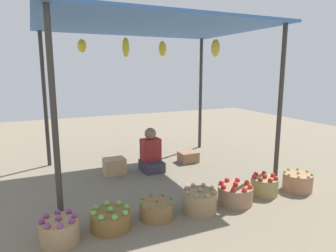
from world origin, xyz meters
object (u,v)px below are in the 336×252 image
(basket_green_apples, at_px, (111,219))
(basket_potatoes, at_px, (200,201))
(vendor_person, at_px, (151,154))
(basket_red_tomatoes, at_px, (235,194))
(basket_red_apples, at_px, (264,185))
(wooden_crate_near_vendor, at_px, (188,157))
(basket_purple_onions, at_px, (59,230))
(wooden_crate_stacked_rear, at_px, (114,166))
(basket_green_chilies, at_px, (157,210))
(basket_limes, at_px, (298,182))

(basket_green_apples, relative_size, basket_potatoes, 1.07)
(basket_potatoes, bearing_deg, vendor_person, 89.54)
(basket_red_tomatoes, height_order, basket_red_apples, basket_red_apples)
(vendor_person, xyz_separation_m, wooden_crate_near_vendor, (0.85, 0.16, -0.20))
(wooden_crate_near_vendor, bearing_deg, basket_green_apples, -137.06)
(basket_purple_onions, bearing_deg, wooden_crate_stacked_rear, 60.05)
(vendor_person, distance_m, basket_red_tomatoes, 1.84)
(basket_green_chilies, xyz_separation_m, basket_limes, (2.26, -0.08, 0.03))
(basket_green_chilies, height_order, wooden_crate_stacked_rear, wooden_crate_stacked_rear)
(basket_red_tomatoes, bearing_deg, basket_potatoes, -178.95)
(wooden_crate_near_vendor, relative_size, wooden_crate_stacked_rear, 0.98)
(basket_green_chilies, xyz_separation_m, basket_red_apples, (1.70, 0.00, 0.03))
(basket_purple_onions, distance_m, basket_potatoes, 1.70)
(basket_red_tomatoes, distance_m, wooden_crate_near_vendor, 1.94)
(basket_potatoes, xyz_separation_m, basket_limes, (1.70, -0.00, -0.01))
(basket_green_apples, bearing_deg, vendor_person, 55.82)
(vendor_person, relative_size, basket_red_tomatoes, 1.66)
(basket_red_tomatoes, bearing_deg, wooden_crate_near_vendor, 81.02)
(wooden_crate_near_vendor, bearing_deg, basket_limes, -66.46)
(basket_green_apples, height_order, basket_red_tomatoes, basket_red_tomatoes)
(basket_purple_onions, bearing_deg, basket_red_apples, 1.67)
(basket_green_apples, distance_m, basket_red_apples, 2.27)
(basket_green_chilies, relative_size, basket_red_apples, 1.09)
(wooden_crate_near_vendor, distance_m, wooden_crate_stacked_rear, 1.51)
(basket_purple_onions, height_order, wooden_crate_stacked_rear, basket_purple_onions)
(basket_purple_onions, xyz_separation_m, basket_green_chilies, (1.14, 0.08, -0.03))
(vendor_person, height_order, basket_green_chilies, vendor_person)
(basket_limes, bearing_deg, basket_green_apples, 178.70)
(basket_purple_onions, distance_m, basket_red_apples, 2.83)
(basket_green_chilies, relative_size, basket_red_tomatoes, 0.91)
(wooden_crate_near_vendor, bearing_deg, wooden_crate_stacked_rear, -176.62)
(vendor_person, bearing_deg, basket_red_tomatoes, -72.66)
(basket_potatoes, distance_m, basket_red_apples, 1.14)
(basket_purple_onions, distance_m, basket_limes, 3.40)
(basket_red_tomatoes, relative_size, basket_red_apples, 1.21)
(basket_green_chilies, distance_m, wooden_crate_stacked_rear, 1.76)
(basket_green_chilies, xyz_separation_m, wooden_crate_near_vendor, (1.42, 1.84, -0.00))
(wooden_crate_stacked_rear, bearing_deg, basket_green_apples, -105.66)
(basket_limes, bearing_deg, wooden_crate_stacked_rear, 141.90)
(basket_red_apples, bearing_deg, wooden_crate_stacked_rear, 135.38)
(basket_potatoes, height_order, basket_limes, basket_potatoes)
(vendor_person, height_order, basket_purple_onions, vendor_person)
(basket_purple_onions, relative_size, basket_potatoes, 0.94)
(basket_green_apples, bearing_deg, wooden_crate_near_vendor, 42.94)
(basket_potatoes, bearing_deg, basket_limes, -0.10)
(basket_potatoes, bearing_deg, basket_purple_onions, 179.98)
(basket_red_tomatoes, xyz_separation_m, basket_limes, (1.14, -0.01, 0.00))
(basket_potatoes, distance_m, basket_red_tomatoes, 0.56)
(basket_potatoes, distance_m, basket_limes, 1.70)
(basket_red_tomatoes, height_order, wooden_crate_stacked_rear, basket_red_tomatoes)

